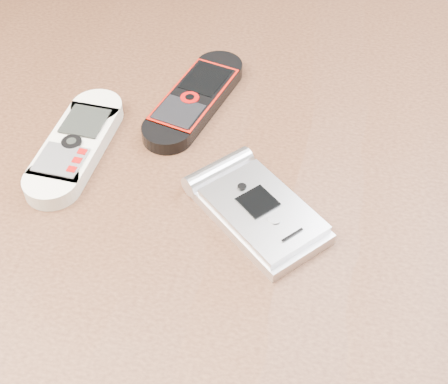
% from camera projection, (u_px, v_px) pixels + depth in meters
% --- Properties ---
extents(table, '(1.20, 0.80, 0.75)m').
position_uv_depth(table, '(219.00, 276.00, 0.57)').
color(table, black).
rests_on(table, ground).
extents(nokia_white, '(0.06, 0.14, 0.02)m').
position_uv_depth(nokia_white, '(76.00, 145.00, 0.53)').
color(nokia_white, silver).
rests_on(nokia_white, table).
extents(nokia_black_red, '(0.08, 0.15, 0.01)m').
position_uv_depth(nokia_black_red, '(195.00, 98.00, 0.57)').
color(nokia_black_red, black).
rests_on(nokia_black_red, table).
extents(motorola_razr, '(0.13, 0.13, 0.02)m').
position_uv_depth(motorola_razr, '(260.00, 211.00, 0.48)').
color(motorola_razr, silver).
rests_on(motorola_razr, table).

